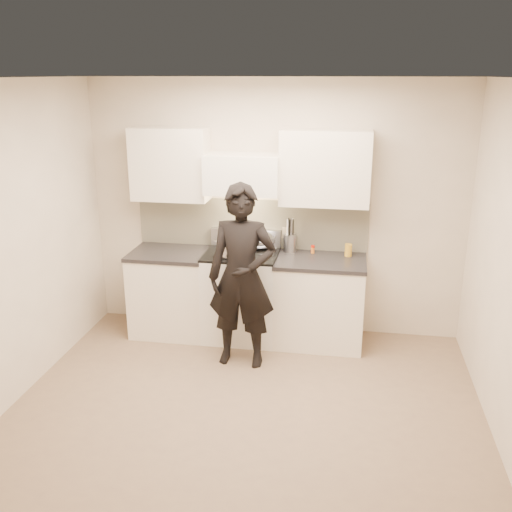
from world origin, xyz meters
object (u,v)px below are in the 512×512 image
at_px(wok, 260,240).
at_px(person, 242,277).
at_px(counter_right, 320,301).
at_px(utensil_crock, 290,242).
at_px(stove, 242,295).

bearing_deg(wok, person, -94.22).
relative_size(counter_right, utensil_crock, 2.57).
height_order(stove, utensil_crock, utensil_crock).
bearing_deg(counter_right, person, -140.94).
distance_m(stove, person, 0.72).
bearing_deg(person, wok, 86.84).
distance_m(stove, utensil_crock, 0.76).
relative_size(stove, person, 0.54).
height_order(counter_right, wok, wok).
bearing_deg(utensil_crock, stove, -157.14).
bearing_deg(stove, counter_right, 0.00).
xyz_separation_m(wok, utensil_crock, (0.31, 0.06, -0.02)).
relative_size(stove, utensil_crock, 2.68).
bearing_deg(person, utensil_crock, 65.91).
relative_size(wok, person, 0.24).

